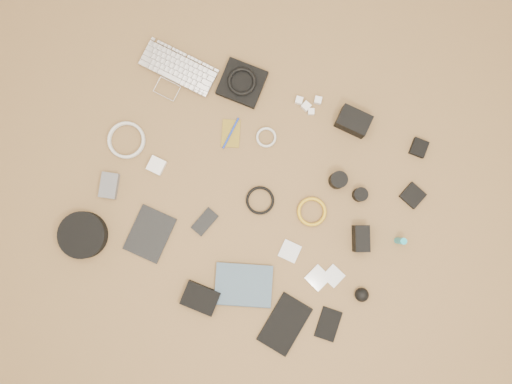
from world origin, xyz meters
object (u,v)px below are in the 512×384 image
(tablet, at_px, (150,234))
(paperback, at_px, (242,306))
(laptop, at_px, (174,77))
(headphone_case, at_px, (83,235))
(dslr_camera, at_px, (353,121))
(phone, at_px, (205,222))

(tablet, height_order, paperback, paperback)
(tablet, xyz_separation_m, paperback, (0.48, -0.14, 0.01))
(laptop, xyz_separation_m, tablet, (0.16, -0.67, -0.01))
(headphone_case, distance_m, paperback, 0.74)
(dslr_camera, xyz_separation_m, paperback, (-0.16, -0.90, -0.03))
(paperback, bearing_deg, headphone_case, 69.71)
(dslr_camera, bearing_deg, phone, -120.63)
(laptop, xyz_separation_m, paperback, (0.63, -0.81, -0.00))
(headphone_case, bearing_deg, phone, 27.42)
(dslr_camera, height_order, headphone_case, dslr_camera)
(phone, bearing_deg, laptop, 143.23)
(dslr_camera, xyz_separation_m, tablet, (-0.64, -0.76, -0.03))
(dslr_camera, relative_size, tablet, 0.64)
(laptop, height_order, dslr_camera, dslr_camera)
(paperback, bearing_deg, dslr_camera, -27.39)
(dslr_camera, height_order, phone, dslr_camera)
(dslr_camera, bearing_deg, tablet, -125.72)
(dslr_camera, xyz_separation_m, phone, (-0.44, -0.63, -0.03))
(dslr_camera, bearing_deg, headphone_case, -131.73)
(laptop, bearing_deg, tablet, -71.27)
(headphone_case, relative_size, paperback, 0.84)
(phone, height_order, paperback, paperback)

